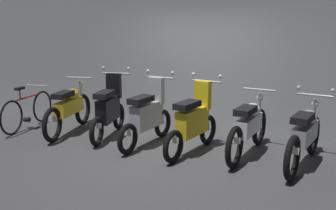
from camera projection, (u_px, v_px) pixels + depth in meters
name	position (u px, v px, depth m)	size (l,w,h in m)	color
ground_plane	(163.00, 153.00, 6.68)	(80.00, 80.00, 0.00)	#424244
back_wall	(202.00, 53.00, 8.18)	(16.00, 0.30, 3.04)	#9EA0A3
motorbike_slot_0	(69.00, 108.00, 7.81)	(0.60, 1.93, 1.03)	black
motorbike_slot_1	(109.00, 109.00, 7.52)	(0.58, 1.67, 1.29)	black
motorbike_slot_2	(148.00, 116.00, 7.02)	(0.59, 1.68, 1.29)	black
motorbike_slot_3	(193.00, 122.00, 6.61)	(0.58, 1.67, 1.29)	black
motorbike_slot_4	(249.00, 126.00, 6.49)	(0.56, 1.95, 1.03)	black
motorbike_slot_5	(305.00, 135.00, 6.01)	(0.58, 1.94, 1.15)	black
bicycle	(28.00, 111.00, 8.14)	(0.50, 1.72, 0.89)	black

